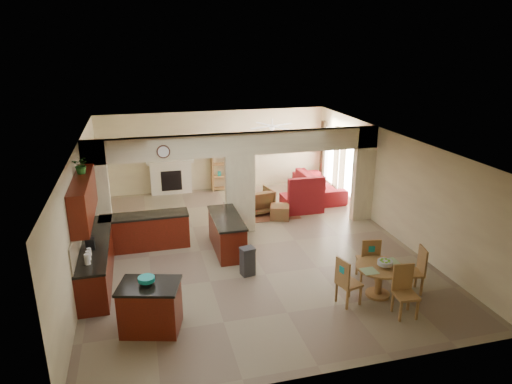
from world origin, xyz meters
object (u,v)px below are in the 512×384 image
object	(u,v)px
kitchen_island	(151,307)
dining_table	(379,275)
armchair	(258,201)
sofa	(318,185)

from	to	relation	value
kitchen_island	dining_table	size ratio (longest dim) A/B	1.25
kitchen_island	armchair	distance (m)	6.37
kitchen_island	armchair	xyz separation A→B (m)	(3.46, 5.35, -0.09)
armchair	sofa	bearing A→B (deg)	-166.81
dining_table	armchair	size ratio (longest dim) A/B	1.18
kitchen_island	armchair	world-z (taller)	kitchen_island
sofa	armchair	size ratio (longest dim) A/B	3.05
dining_table	armchair	xyz separation A→B (m)	(-1.20, 5.33, -0.08)
kitchen_island	sofa	size ratio (longest dim) A/B	0.49
kitchen_island	sofa	distance (m)	8.74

